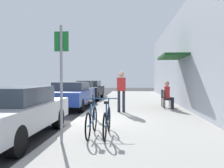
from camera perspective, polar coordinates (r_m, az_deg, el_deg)
ground_plane at (r=8.74m, az=-8.54°, el=-8.87°), size 60.00×60.00×0.00m
sidewalk_slab at (r=10.50m, az=6.12°, el=-6.80°), size 4.50×32.00×0.12m
building_facade at (r=10.80m, az=19.06°, el=6.78°), size 1.40×32.00×5.16m
parked_car_0 at (r=6.71m, az=-22.60°, el=-6.05°), size 1.80×4.40×1.33m
parked_car_1 at (r=12.52m, az=-9.65°, el=-2.47°), size 1.80×4.40×1.35m
parked_car_2 at (r=17.77m, az=-5.47°, el=-1.29°), size 1.80×4.40×1.37m
parking_meter at (r=9.16m, az=-4.93°, el=-2.79°), size 0.12×0.10×1.32m
street_sign at (r=5.45m, az=-11.89°, el=2.24°), size 0.32×0.06×2.60m
bicycle_0 at (r=6.12m, az=-4.84°, el=-8.75°), size 0.46×1.71×0.90m
bicycle_1 at (r=6.07m, az=-1.19°, el=-8.82°), size 0.46×1.71×0.90m
cafe_chair_0 at (r=11.53m, az=12.85°, el=-3.27°), size 0.45×0.45×0.87m
seated_patron_0 at (r=11.52m, az=13.15°, el=-2.31°), size 0.43×0.36×1.29m
cafe_chair_1 at (r=12.27m, az=12.33°, el=-2.98°), size 0.45×0.45×0.87m
pedestrian_standing at (r=10.13m, az=2.22°, el=-1.07°), size 0.36×0.22×1.70m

